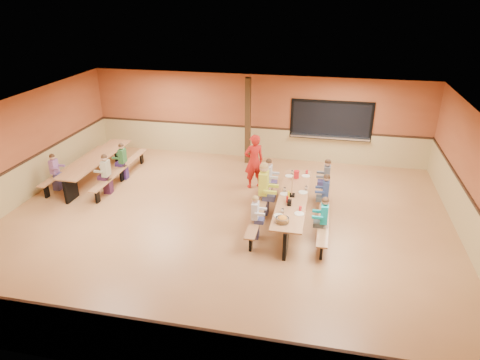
# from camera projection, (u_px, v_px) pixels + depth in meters

# --- Properties ---
(ground) EXTENTS (12.00, 12.00, 0.00)m
(ground) POSITION_uv_depth(u_px,v_px,m) (223.00, 223.00, 11.34)
(ground) COLOR #9B643A
(ground) RESTS_ON ground
(room_envelope) EXTENTS (12.04, 10.04, 3.02)m
(room_envelope) POSITION_uv_depth(u_px,v_px,m) (223.00, 200.00, 11.06)
(room_envelope) COLOR #9C502D
(room_envelope) RESTS_ON ground
(kitchen_pass_through) EXTENTS (2.78, 0.28, 1.38)m
(kitchen_pass_through) POSITION_uv_depth(u_px,v_px,m) (331.00, 122.00, 14.66)
(kitchen_pass_through) COLOR black
(kitchen_pass_through) RESTS_ON ground
(structural_post) EXTENTS (0.18, 0.18, 3.00)m
(structural_post) POSITION_uv_depth(u_px,v_px,m) (248.00, 122.00, 14.68)
(structural_post) COLOR #332211
(structural_post) RESTS_ON ground
(cafeteria_table_main) EXTENTS (1.91, 3.70, 0.74)m
(cafeteria_table_main) POSITION_uv_depth(u_px,v_px,m) (293.00, 204.00, 11.21)
(cafeteria_table_main) COLOR #9A653D
(cafeteria_table_main) RESTS_ON ground
(cafeteria_table_second) EXTENTS (1.91, 3.70, 0.74)m
(cafeteria_table_second) POSITION_uv_depth(u_px,v_px,m) (97.00, 164.00, 13.76)
(cafeteria_table_second) COLOR #9A653D
(cafeteria_table_second) RESTS_ON ground
(seated_child_white_left) EXTENTS (0.34, 0.28, 1.15)m
(seated_child_white_left) POSITION_uv_depth(u_px,v_px,m) (255.00, 217.00, 10.46)
(seated_child_white_left) COLOR white
(seated_child_white_left) RESTS_ON ground
(seated_adult_yellow) EXTENTS (0.50, 0.41, 1.48)m
(seated_adult_yellow) POSITION_uv_depth(u_px,v_px,m) (264.00, 189.00, 11.55)
(seated_adult_yellow) COLOR gold
(seated_adult_yellow) RESTS_ON ground
(seated_child_grey_left) EXTENTS (0.38, 0.31, 1.23)m
(seated_child_grey_left) POSITION_uv_depth(u_px,v_px,m) (268.00, 179.00, 12.43)
(seated_child_grey_left) COLOR silver
(seated_child_grey_left) RESTS_ON ground
(seated_child_teal_right) EXTENTS (0.37, 0.30, 1.21)m
(seated_child_teal_right) POSITION_uv_depth(u_px,v_px,m) (324.00, 221.00, 10.25)
(seated_child_teal_right) COLOR #0F9CA0
(seated_child_teal_right) RESTS_ON ground
(seated_child_navy_right) EXTENTS (0.37, 0.30, 1.21)m
(seated_child_navy_right) POSITION_uv_depth(u_px,v_px,m) (325.00, 196.00, 11.49)
(seated_child_navy_right) COLOR navy
(seated_child_navy_right) RESTS_ON ground
(seated_child_char_right) EXTENTS (0.38, 0.31, 1.23)m
(seated_child_char_right) POSITION_uv_depth(u_px,v_px,m) (326.00, 180.00, 12.40)
(seated_child_char_right) COLOR #4D5058
(seated_child_char_right) RESTS_ON ground
(seated_child_purple_sec) EXTENTS (0.35, 0.28, 1.16)m
(seated_child_purple_sec) POSITION_uv_depth(u_px,v_px,m) (55.00, 172.00, 12.98)
(seated_child_purple_sec) COLOR #8B5890
(seated_child_purple_sec) RESTS_ON ground
(seated_child_green_sec) EXTENTS (0.36, 0.30, 1.20)m
(seated_child_green_sec) POSITION_uv_depth(u_px,v_px,m) (123.00, 161.00, 13.74)
(seated_child_green_sec) COLOR #2C6431
(seated_child_green_sec) RESTS_ON ground
(seated_child_tan_sec) EXTENTS (0.38, 0.31, 1.23)m
(seated_child_tan_sec) POSITION_uv_depth(u_px,v_px,m) (106.00, 174.00, 12.76)
(seated_child_tan_sec) COLOR tan
(seated_child_tan_sec) RESTS_ON ground
(standing_woman) EXTENTS (0.75, 0.67, 1.72)m
(standing_woman) POSITION_uv_depth(u_px,v_px,m) (254.00, 161.00, 13.05)
(standing_woman) COLOR red
(standing_woman) RESTS_ON ground
(punch_pitcher) EXTENTS (0.16, 0.16, 0.22)m
(punch_pitcher) POSITION_uv_depth(u_px,v_px,m) (296.00, 174.00, 12.17)
(punch_pitcher) COLOR red
(punch_pitcher) RESTS_ON cafeteria_table_main
(chip_bowl) EXTENTS (0.32, 0.32, 0.15)m
(chip_bowl) POSITION_uv_depth(u_px,v_px,m) (282.00, 219.00, 9.88)
(chip_bowl) COLOR orange
(chip_bowl) RESTS_ON cafeteria_table_main
(napkin_dispenser) EXTENTS (0.10, 0.14, 0.13)m
(napkin_dispenser) POSITION_uv_depth(u_px,v_px,m) (289.00, 203.00, 10.67)
(napkin_dispenser) COLOR black
(napkin_dispenser) RESTS_ON cafeteria_table_main
(condiment_mustard) EXTENTS (0.06, 0.06, 0.17)m
(condiment_mustard) POSITION_uv_depth(u_px,v_px,m) (289.00, 194.00, 11.06)
(condiment_mustard) COLOR yellow
(condiment_mustard) RESTS_ON cafeteria_table_main
(condiment_ketchup) EXTENTS (0.06, 0.06, 0.17)m
(condiment_ketchup) POSITION_uv_depth(u_px,v_px,m) (287.00, 199.00, 10.80)
(condiment_ketchup) COLOR #B2140F
(condiment_ketchup) RESTS_ON cafeteria_table_main
(table_paddle) EXTENTS (0.16, 0.16, 0.56)m
(table_paddle) POSITION_uv_depth(u_px,v_px,m) (292.00, 191.00, 11.10)
(table_paddle) COLOR black
(table_paddle) RESTS_ON cafeteria_table_main
(place_settings) EXTENTS (0.65, 3.30, 0.11)m
(place_settings) POSITION_uv_depth(u_px,v_px,m) (293.00, 195.00, 11.10)
(place_settings) COLOR beige
(place_settings) RESTS_ON cafeteria_table_main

